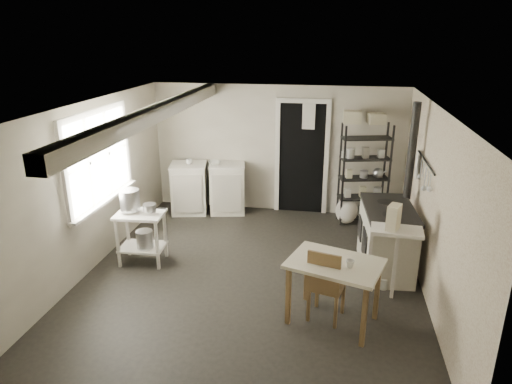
% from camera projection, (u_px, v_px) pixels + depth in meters
% --- Properties ---
extents(floor, '(5.00, 5.00, 0.00)m').
position_uv_depth(floor, '(252.00, 274.00, 6.28)').
color(floor, black).
rests_on(floor, ground).
extents(ceiling, '(5.00, 5.00, 0.00)m').
position_uv_depth(ceiling, '(252.00, 107.00, 5.52)').
color(ceiling, white).
rests_on(ceiling, wall_back).
extents(wall_back, '(4.50, 0.02, 2.30)m').
position_uv_depth(wall_back, '(277.00, 150.00, 8.22)').
color(wall_back, '#B8AF9D').
rests_on(wall_back, ground).
extents(wall_front, '(4.50, 0.02, 2.30)m').
position_uv_depth(wall_front, '(194.00, 302.00, 3.58)').
color(wall_front, '#B8AF9D').
rests_on(wall_front, ground).
extents(wall_left, '(0.02, 5.00, 2.30)m').
position_uv_depth(wall_left, '(91.00, 186.00, 6.27)').
color(wall_left, '#B8AF9D').
rests_on(wall_left, ground).
extents(wall_right, '(0.02, 5.00, 2.30)m').
position_uv_depth(wall_right, '(434.00, 207.00, 5.53)').
color(wall_right, '#B8AF9D').
rests_on(wall_right, ground).
extents(window, '(0.12, 1.76, 1.28)m').
position_uv_depth(window, '(98.00, 158.00, 6.33)').
color(window, silver).
rests_on(window, wall_left).
extents(doorway, '(0.96, 0.10, 2.08)m').
position_uv_depth(doorway, '(302.00, 159.00, 8.17)').
color(doorway, silver).
rests_on(doorway, ground).
extents(ceiling_beam, '(0.18, 5.00, 0.18)m').
position_uv_depth(ceiling_beam, '(158.00, 112.00, 5.75)').
color(ceiling_beam, silver).
rests_on(ceiling_beam, ceiling).
extents(wallpaper_panel, '(0.01, 5.00, 2.30)m').
position_uv_depth(wallpaper_panel, '(433.00, 207.00, 5.54)').
color(wallpaper_panel, beige).
rests_on(wallpaper_panel, wall_right).
extents(utensil_rail, '(0.06, 1.20, 0.44)m').
position_uv_depth(utensil_rail, '(424.00, 162.00, 5.97)').
color(utensil_rail, '#BDBDBF').
rests_on(utensil_rail, wall_right).
extents(prep_table, '(0.69, 0.51, 0.76)m').
position_uv_depth(prep_table, '(142.00, 236.00, 6.50)').
color(prep_table, silver).
rests_on(prep_table, ground).
extents(stockpot, '(0.35, 0.35, 0.30)m').
position_uv_depth(stockpot, '(130.00, 200.00, 6.36)').
color(stockpot, '#BDBDBF').
rests_on(stockpot, prep_table).
extents(saucepan, '(0.23, 0.23, 0.10)m').
position_uv_depth(saucepan, '(150.00, 207.00, 6.34)').
color(saucepan, '#BDBDBF').
rests_on(saucepan, prep_table).
extents(bucket, '(0.30, 0.30, 0.26)m').
position_uv_depth(bucket, '(145.00, 239.00, 6.45)').
color(bucket, '#BDBDBF').
rests_on(bucket, prep_table).
extents(base_cabinets, '(1.49, 0.87, 0.92)m').
position_uv_depth(base_cabinets, '(208.00, 188.00, 8.35)').
color(base_cabinets, beige).
rests_on(base_cabinets, ground).
extents(mixing_bowl, '(0.38, 0.38, 0.07)m').
position_uv_depth(mixing_bowl, '(214.00, 162.00, 8.15)').
color(mixing_bowl, silver).
rests_on(mixing_bowl, base_cabinets).
extents(counter_cup, '(0.16, 0.16, 0.09)m').
position_uv_depth(counter_cup, '(189.00, 161.00, 8.17)').
color(counter_cup, silver).
rests_on(counter_cup, base_cabinets).
extents(shelf_rack, '(0.87, 0.49, 1.73)m').
position_uv_depth(shelf_rack, '(364.00, 170.00, 7.72)').
color(shelf_rack, black).
rests_on(shelf_rack, ground).
extents(shelf_jar, '(0.10, 0.10, 0.18)m').
position_uv_depth(shelf_jar, '(345.00, 146.00, 7.59)').
color(shelf_jar, silver).
rests_on(shelf_jar, shelf_rack).
extents(storage_box_a, '(0.30, 0.26, 0.20)m').
position_uv_depth(storage_box_a, '(353.00, 106.00, 7.46)').
color(storage_box_a, beige).
rests_on(storage_box_a, shelf_rack).
extents(storage_box_b, '(0.31, 0.30, 0.17)m').
position_uv_depth(storage_box_b, '(377.00, 108.00, 7.41)').
color(storage_box_b, beige).
rests_on(storage_box_b, shelf_rack).
extents(stove, '(0.73, 1.22, 0.92)m').
position_uv_depth(stove, '(386.00, 240.00, 6.29)').
color(stove, beige).
rests_on(stove, ground).
extents(stovepipe, '(0.15, 0.15, 1.56)m').
position_uv_depth(stovepipe, '(412.00, 152.00, 6.30)').
color(stovepipe, black).
rests_on(stovepipe, stove).
extents(side_ledge, '(0.63, 0.37, 0.94)m').
position_uv_depth(side_ledge, '(393.00, 267.00, 5.60)').
color(side_ledge, silver).
rests_on(side_ledge, ground).
extents(oats_box, '(0.19, 0.24, 0.31)m').
position_uv_depth(oats_box, '(393.00, 224.00, 5.40)').
color(oats_box, beige).
rests_on(oats_box, side_ledge).
extents(work_table, '(1.17, 0.97, 0.76)m').
position_uv_depth(work_table, '(333.00, 292.00, 5.15)').
color(work_table, beige).
rests_on(work_table, ground).
extents(table_cup, '(0.10, 0.10, 0.09)m').
position_uv_depth(table_cup, '(350.00, 264.00, 4.89)').
color(table_cup, silver).
rests_on(table_cup, work_table).
extents(chair, '(0.46, 0.48, 0.91)m').
position_uv_depth(chair, '(327.00, 280.00, 5.19)').
color(chair, brown).
rests_on(chair, ground).
extents(flour_sack, '(0.44, 0.40, 0.45)m').
position_uv_depth(flour_sack, '(347.00, 210.00, 7.89)').
color(flour_sack, beige).
rests_on(flour_sack, ground).
extents(floor_crock, '(0.12, 0.12, 0.15)m').
position_uv_depth(floor_crock, '(383.00, 283.00, 5.92)').
color(floor_crock, silver).
rests_on(floor_crock, ground).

